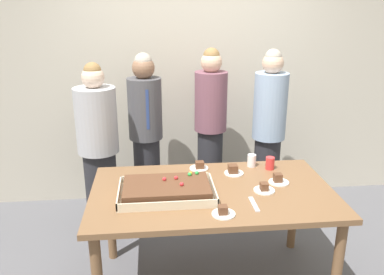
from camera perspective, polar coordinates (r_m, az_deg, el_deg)
name	(u,v)px	position (r m, az deg, el deg)	size (l,w,h in m)	color
interior_back_panel	(190,60)	(4.20, -0.23, 10.97)	(8.00, 0.12, 3.00)	beige
party_table	(212,201)	(2.91, 2.90, -9.13)	(1.72, 1.00, 0.80)	brown
sheet_cake	(167,190)	(2.78, -3.64, -7.46)	(0.66, 0.44, 0.11)	beige
plated_slice_near_left	(223,212)	(2.55, 4.49, -10.60)	(0.15, 0.15, 0.06)	white
plated_slice_near_right	(233,171)	(3.13, 5.92, -4.73)	(0.15, 0.15, 0.07)	white
plated_slice_far_left	(199,167)	(3.20, 1.05, -4.18)	(0.15, 0.15, 0.06)	white
plated_slice_far_right	(264,189)	(2.89, 10.28, -7.22)	(0.15, 0.15, 0.06)	white
plated_slice_center_front	(278,180)	(3.03, 12.24, -5.97)	(0.15, 0.15, 0.07)	white
drink_cup_nearest	(270,163)	(3.25, 11.10, -3.62)	(0.07, 0.07, 0.10)	red
drink_cup_middle	(252,160)	(3.28, 8.52, -3.27)	(0.07, 0.07, 0.10)	white
cake_server_utensil	(254,204)	(2.70, 8.85, -9.41)	(0.03, 0.20, 0.01)	silver
person_serving_front	(146,135)	(3.84, -6.60, 0.32)	(0.32, 0.32, 1.64)	#28282D
person_green_shirt_behind	(268,133)	(3.90, 10.87, 0.61)	(0.31, 0.31, 1.67)	#28282D
person_striped_tie_right	(210,130)	(3.90, 2.64, 1.01)	(0.31, 0.31, 1.68)	#28282D
person_far_right_suit	(99,150)	(3.65, -13.20, -1.76)	(0.36, 0.36, 1.60)	#28282D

